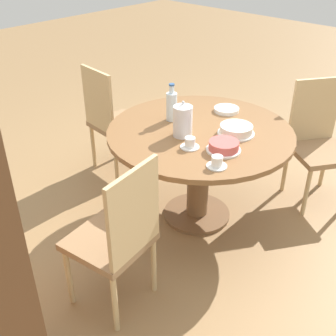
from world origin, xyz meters
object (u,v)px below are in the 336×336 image
chair_a (112,119)px  chair_b (118,236)px  coffee_pot (183,120)px  water_bottle (172,106)px  chair_c (318,141)px  cup_a (217,162)px  cup_b (190,144)px  cake_second (224,146)px  cake_main (236,130)px

chair_a → chair_b: size_ratio=1.00×
coffee_pot → water_bottle: size_ratio=0.91×
chair_c → cup_a: bearing=-151.1°
coffee_pot → chair_b: bearing=106.9°
chair_a → cup_a: bearing=171.4°
chair_c → cup_a: chair_c is taller
cup_b → chair_c: bearing=-109.4°
water_bottle → cake_second: (-0.56, 0.12, -0.08)m
chair_c → cake_main: 0.84m
chair_b → water_bottle: 1.13m
cake_second → chair_c: bearing=-101.7°
cake_second → cup_a: size_ratio=1.78×
water_bottle → chair_b: bearing=116.4°
chair_b → cup_a: 0.72m
chair_a → cake_second: bearing=178.4°
chair_c → cake_main: bearing=-166.6°
water_bottle → cake_main: bearing=-164.9°
chair_b → cake_second: chair_b is taller
chair_b → water_bottle: (0.48, -0.96, 0.35)m
chair_c → chair_b: bearing=-154.5°
cake_main → water_bottle: bearing=15.1°
cake_main → cake_second: size_ratio=1.14×
chair_b → cake_main: bearing=171.3°
chair_a → cake_second: size_ratio=4.40×
water_bottle → coffee_pot: bearing=148.9°
cake_main → cake_second: bearing=107.8°
chair_a → chair_b: bearing=145.9°
chair_c → cake_main: size_ratio=3.86×
coffee_pot → cake_second: coffee_pot is taller
cake_second → cup_b: size_ratio=1.78×
water_bottle → cake_main: water_bottle is taller
chair_c → cup_a: size_ratio=7.81×
coffee_pot → water_bottle: 0.26m
chair_c → cake_second: bearing=-157.2°
chair_a → water_bottle: (-0.74, 0.04, 0.35)m
coffee_pot → cake_main: 0.38m
chair_a → cake_main: bearing=-170.3°
coffee_pot → cake_main: size_ratio=1.00×
cake_second → cup_b: cup_b is taller
chair_b → cup_b: 0.78m
chair_a → chair_c: bearing=-145.5°
chair_a → cup_b: size_ratio=7.81×
chair_a → water_bottle: size_ratio=3.54×
cake_main → cake_second: same height
cup_b → coffee_pot: bearing=-33.3°
chair_a → chair_c: (-1.50, -0.84, 0.00)m
water_bottle → cup_a: size_ratio=2.21×
chair_a → water_bottle: water_bottle is taller
cake_main → cup_b: cup_b is taller
water_bottle → cup_a: water_bottle is taller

